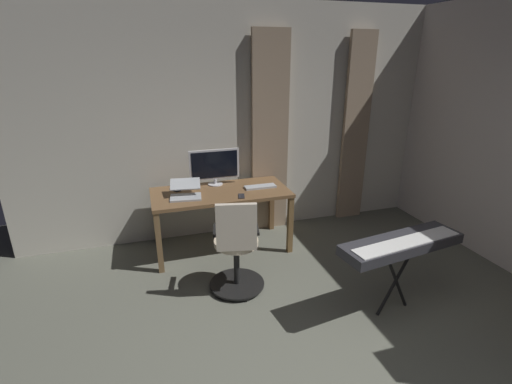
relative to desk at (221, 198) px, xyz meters
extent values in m
cube|color=beige|center=(-0.28, -0.52, 0.77)|extent=(5.35, 0.10, 2.86)
cube|color=tan|center=(-2.00, -0.41, 0.61)|extent=(0.37, 0.06, 2.55)
cube|color=tan|center=(-0.75, -0.41, 0.61)|extent=(0.48, 0.06, 2.55)
cube|color=brown|center=(0.00, 0.00, 0.07)|extent=(1.60, 0.74, 0.04)
cube|color=brown|center=(-0.76, 0.33, -0.31)|extent=(0.06, 0.06, 0.71)
cube|color=brown|center=(0.76, 0.33, -0.31)|extent=(0.06, 0.06, 0.71)
cube|color=brown|center=(-0.76, -0.33, -0.31)|extent=(0.06, 0.06, 0.71)
cube|color=brown|center=(0.76, -0.33, -0.31)|extent=(0.06, 0.06, 0.71)
cylinder|color=black|center=(0.03, 0.86, -0.62)|extent=(0.56, 0.56, 0.02)
sphere|color=black|center=(-0.22, 0.91, -0.64)|extent=(0.05, 0.05, 0.05)
sphere|color=black|center=(-0.10, 0.64, -0.64)|extent=(0.05, 0.05, 0.05)
sphere|color=black|center=(0.21, 0.67, -0.64)|extent=(0.05, 0.05, 0.05)
sphere|color=black|center=(0.27, 0.96, -0.64)|extent=(0.05, 0.05, 0.05)
sphere|color=black|center=(0.01, 1.11, -0.64)|extent=(0.05, 0.05, 0.05)
cylinder|color=black|center=(0.03, 0.86, -0.40)|extent=(0.06, 0.06, 0.46)
cylinder|color=beige|center=(0.03, 0.86, -0.14)|extent=(0.52, 0.52, 0.05)
cube|color=beige|center=(0.08, 1.05, 0.11)|extent=(0.38, 0.13, 0.46)
cube|color=black|center=(0.23, 0.82, -0.01)|extent=(0.09, 0.24, 0.03)
cube|color=black|center=(-0.16, 0.90, -0.01)|extent=(0.09, 0.24, 0.03)
cylinder|color=silver|center=(0.01, -0.25, 0.09)|extent=(0.18, 0.18, 0.01)
cylinder|color=silver|center=(0.01, -0.25, 0.13)|extent=(0.04, 0.04, 0.06)
cube|color=silver|center=(0.01, -0.26, 0.34)|extent=(0.61, 0.03, 0.37)
cube|color=black|center=(0.01, -0.24, 0.34)|extent=(0.56, 0.01, 0.32)
cube|color=#B7BCC1|center=(-0.48, 0.02, 0.10)|extent=(0.38, 0.13, 0.02)
cube|color=#B7BCC1|center=(0.42, 0.11, 0.10)|extent=(0.37, 0.27, 0.02)
cube|color=#B7BCC1|center=(0.40, 0.00, 0.22)|extent=(0.36, 0.26, 0.07)
ellipsoid|color=white|center=(0.36, -0.22, 0.10)|extent=(0.06, 0.10, 0.04)
cube|color=black|center=(0.50, -0.19, 0.09)|extent=(0.13, 0.16, 0.01)
cube|color=#232328|center=(-0.19, 0.24, 0.09)|extent=(0.10, 0.16, 0.01)
cylinder|color=black|center=(-1.26, 1.64, -0.34)|extent=(0.37, 0.08, 0.66)
cylinder|color=black|center=(-1.26, 1.64, -0.34)|extent=(0.37, 0.08, 0.66)
cube|color=#333338|center=(-1.26, 1.64, 0.04)|extent=(1.20, 0.48, 0.09)
cube|color=white|center=(-1.27, 1.70, 0.08)|extent=(1.08, 0.32, 0.01)
camera|label=1|loc=(0.81, 4.01, 1.58)|focal=25.96mm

